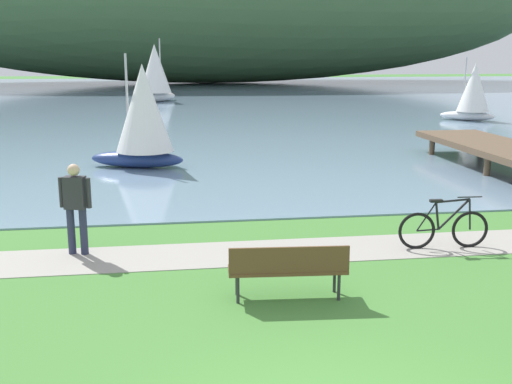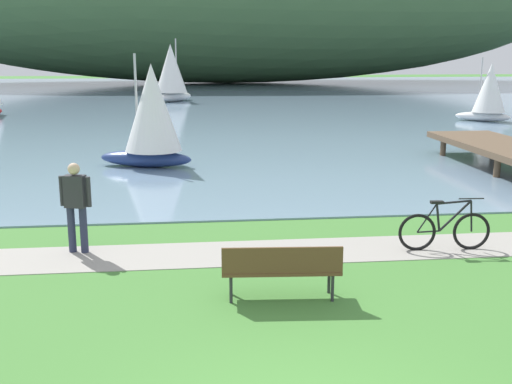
% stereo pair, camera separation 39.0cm
% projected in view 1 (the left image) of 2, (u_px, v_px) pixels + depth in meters
% --- Properties ---
extents(bay_water, '(180.00, 80.00, 0.04)m').
position_uv_depth(bay_water, '(183.00, 97.00, 52.47)').
color(bay_water, '#7A99B2').
rests_on(bay_water, ground).
extents(shoreline_path, '(60.00, 1.50, 0.01)m').
position_uv_depth(shoreline_path, '(253.00, 253.00, 11.66)').
color(shoreline_path, '#A39E93').
rests_on(shoreline_path, ground).
extents(park_bench_near_camera, '(1.83, 0.60, 0.88)m').
position_uv_depth(park_bench_near_camera, '(288.00, 267.00, 9.36)').
color(park_bench_near_camera, brown).
rests_on(park_bench_near_camera, ground).
extents(bicycle_leaning_near_bench, '(1.77, 0.15, 1.01)m').
position_uv_depth(bicycle_leaning_near_bench, '(444.00, 228.00, 11.87)').
color(bicycle_leaning_near_bench, black).
rests_on(bicycle_leaning_near_bench, ground).
extents(person_at_shoreline, '(0.59, 0.31, 1.71)m').
position_uv_depth(person_at_shoreline, '(76.00, 203.00, 11.38)').
color(person_at_shoreline, '#282D47').
rests_on(person_at_shoreline, ground).
extents(sailboat_nearest_to_shore, '(2.82, 2.54, 3.39)m').
position_uv_depth(sailboat_nearest_to_shore, '(473.00, 91.00, 33.68)').
color(sailboat_nearest_to_shore, white).
rests_on(sailboat_nearest_to_shore, bay_water).
extents(sailboat_toward_hillside, '(3.20, 2.29, 3.62)m').
position_uv_depth(sailboat_toward_hillside, '(143.00, 115.00, 19.75)').
color(sailboat_toward_hillside, navy).
rests_on(sailboat_toward_hillside, bay_water).
extents(sailboat_far_off, '(3.47, 3.91, 4.68)m').
position_uv_depth(sailboat_far_off, '(155.00, 72.00, 46.55)').
color(sailboat_far_off, white).
rests_on(sailboat_far_off, bay_water).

